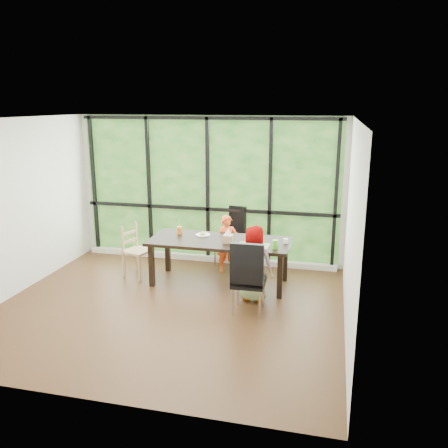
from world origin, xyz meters
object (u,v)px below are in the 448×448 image
Objects in this scene: dining_table at (220,262)px; child_toddler at (227,244)px; child_older at (255,264)px; chair_interior_leather at (249,276)px; chair_window_leather at (229,236)px; plate_far at (203,235)px; green_cup at (275,244)px; plate_near at (256,246)px; chair_end_beech at (138,251)px; tissue_box at (228,239)px; white_mug at (286,241)px; orange_cup at (180,230)px.

dining_table is 0.59m from child_toddler.
chair_interior_leather is at bearing 95.03° from child_older.
chair_interior_leather is (0.67, -0.96, 0.17)m from dining_table.
chair_window_leather is 0.82m from plate_far.
green_cup reaches higher than plate_far.
plate_near is at bearing -41.10° from chair_window_leather.
chair_end_beech is (-1.45, 0.01, 0.08)m from dining_table.
chair_interior_leather reaches higher than chair_end_beech.
chair_interior_leather is at bearing -59.66° from tissue_box.
white_mug is (0.40, 1.03, 0.25)m from chair_interior_leather.
child_older is 4.76× the size of plate_far.
orange_cup reaches higher than white_mug.
plate_near is 1.56× the size of tissue_box.
dining_table is at bearing 165.01° from green_cup.
orange_cup is at bearing -114.46° from chair_window_leather.
plate_far is (-0.34, -0.37, 0.25)m from child_toddler.
child_older is at bearing -38.38° from dining_table.
green_cup is at bearing -19.72° from plate_far.
orange_cup is (0.70, 0.18, 0.36)m from chair_end_beech.
white_mug is at bearing -117.17° from child_older.
plate_near is (0.64, -0.21, 0.38)m from dining_table.
child_older is at bearing -36.20° from plate_far.
chair_end_beech is 0.88× the size of child_toddler.
chair_end_beech reaches higher than green_cup.
tissue_box is at bearing -32.35° from plate_far.
chair_interior_leather reaches higher than plate_far.
white_mug is (0.39, 0.60, 0.21)m from child_older.
plate_near is at bearing -23.07° from plate_far.
chair_end_beech is at bearing -178.76° from white_mug.
green_cup is at bearing -112.38° from chair_interior_leather.
chair_end_beech is 0.81m from orange_cup.
tissue_box is at bearing -168.62° from white_mug.
child_toddler is 0.89m from orange_cup.
tissue_box is at bearing -18.45° from orange_cup.
child_older is 1.27m from plate_far.
chair_window_leather is at bearing 47.52° from orange_cup.
chair_interior_leather is 4.42× the size of plate_far.
green_cup is 0.91× the size of tissue_box.
chair_end_beech reaches higher than white_mug.
chair_interior_leather is at bearing -88.88° from child_toddler.
chair_end_beech is 5.97× the size of tissue_box.
green_cup is (0.94, -0.82, 0.31)m from child_toddler.
child_toddler is 4.18× the size of plate_far.
chair_interior_leather is 0.93× the size of child_older.
child_toddler is at bearing 154.56° from white_mug.
plate_far is 1.79× the size of green_cup.
child_toddler is at bearing 47.39° from plate_far.
white_mug is (1.07, -0.51, 0.28)m from child_toddler.
orange_cup is at bearing 165.69° from dining_table.
plate_far is at bearing -64.20° from chair_end_beech.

